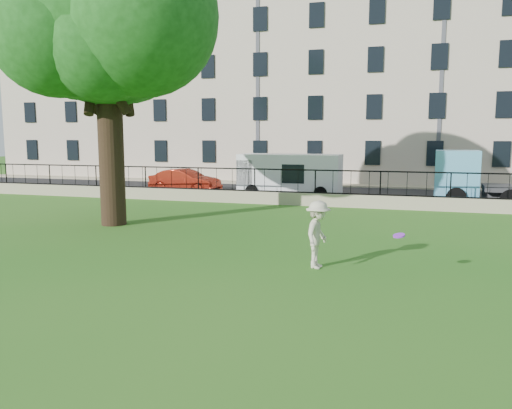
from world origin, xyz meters
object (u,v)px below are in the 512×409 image
(white_van, at_px, (290,175))
(man, at_px, (318,235))
(red_sedan, at_px, (185,181))
(frisbee, at_px, (399,235))
(blue_truck, at_px, (504,178))
(tree, at_px, (104,9))

(white_van, bearing_deg, man, -74.40)
(red_sedan, relative_size, white_van, 0.76)
(white_van, bearing_deg, red_sedan, -177.75)
(man, bearing_deg, white_van, 21.82)
(frisbee, relative_size, red_sedan, 0.06)
(frisbee, relative_size, white_van, 0.05)
(white_van, xyz_separation_m, blue_truck, (10.58, -0.75, 0.15))
(tree, xyz_separation_m, red_sedan, (-1.74, 10.32, -7.09))
(man, xyz_separation_m, frisbee, (1.95, -0.53, 0.19))
(red_sedan, xyz_separation_m, white_van, (6.20, 0.23, 0.47))
(frisbee, xyz_separation_m, blue_truck, (4.58, 14.36, 0.26))
(man, relative_size, blue_truck, 0.27)
(frisbee, bearing_deg, man, 164.76)
(red_sedan, bearing_deg, tree, -164.27)
(man, distance_m, red_sedan, 17.63)
(tree, relative_size, frisbee, 42.44)
(frisbee, height_order, blue_truck, blue_truck)
(tree, bearing_deg, red_sedan, 99.56)
(frisbee, height_order, red_sedan, red_sedan)
(frisbee, xyz_separation_m, white_van, (-6.00, 15.12, 0.12))
(tree, distance_m, blue_truck, 19.08)
(frisbee, distance_m, blue_truck, 15.07)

